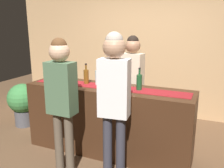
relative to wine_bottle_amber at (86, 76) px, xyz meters
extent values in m
plane|color=brown|center=(0.37, -0.04, -1.10)|extent=(10.00, 10.00, 0.00)
cube|color=tan|center=(0.37, 1.86, 0.35)|extent=(6.00, 0.12, 2.90)
cube|color=#3D2314|center=(0.37, -0.04, -0.61)|extent=(2.39, 0.60, 0.99)
cube|color=maroon|center=(0.37, -0.04, -0.11)|extent=(2.27, 0.28, 0.01)
cylinder|color=brown|center=(0.00, 0.00, -0.01)|extent=(0.07, 0.07, 0.21)
cylinder|color=brown|center=(0.00, 0.00, 0.13)|extent=(0.03, 0.03, 0.08)
cylinder|color=black|center=(0.00, 0.00, 0.18)|extent=(0.03, 0.03, 0.02)
cylinder|color=#194723|center=(0.81, -0.02, -0.01)|extent=(0.07, 0.07, 0.21)
cylinder|color=#194723|center=(0.81, -0.02, 0.13)|extent=(0.03, 0.03, 0.08)
cylinder|color=black|center=(0.81, -0.02, 0.18)|extent=(0.03, 0.03, 0.02)
cylinder|color=#B2C6C1|center=(0.18, 0.02, -0.01)|extent=(0.07, 0.07, 0.21)
cylinder|color=#B2C6C1|center=(0.18, 0.02, 0.13)|extent=(0.03, 0.03, 0.08)
cylinder|color=black|center=(0.18, 0.02, 0.18)|extent=(0.03, 0.03, 0.02)
cylinder|color=silver|center=(0.57, -0.13, -0.11)|extent=(0.06, 0.06, 0.00)
cylinder|color=silver|center=(0.57, -0.13, -0.07)|extent=(0.01, 0.01, 0.08)
cone|color=silver|center=(0.57, -0.13, 0.00)|extent=(0.07, 0.07, 0.06)
cylinder|color=silver|center=(-0.70, -0.01, -0.11)|extent=(0.06, 0.06, 0.00)
cylinder|color=silver|center=(-0.70, -0.01, -0.07)|extent=(0.01, 0.01, 0.08)
cone|color=silver|center=(-0.70, -0.01, 0.00)|extent=(0.07, 0.07, 0.06)
cylinder|color=#26262B|center=(0.61, 0.53, -0.71)|extent=(0.11, 0.11, 0.78)
cylinder|color=#26262B|center=(0.45, 0.55, -0.71)|extent=(0.11, 0.11, 0.78)
cube|color=beige|center=(0.53, 0.54, -0.01)|extent=(0.36, 0.24, 0.62)
sphere|color=#9E7051|center=(0.53, 0.54, 0.42)|extent=(0.23, 0.23, 0.23)
sphere|color=black|center=(0.53, 0.54, 0.48)|extent=(0.18, 0.18, 0.18)
cylinder|color=#33333D|center=(0.63, -0.65, -0.69)|extent=(0.11, 0.11, 0.83)
cylinder|color=#33333D|center=(0.79, -0.63, -0.69)|extent=(0.11, 0.11, 0.83)
cube|color=white|center=(0.71, -0.64, 0.05)|extent=(0.36, 0.24, 0.66)
sphere|color=tan|center=(0.71, -0.64, 0.51)|extent=(0.25, 0.25, 0.25)
sphere|color=#AD9E8E|center=(0.71, -0.64, 0.57)|extent=(0.19, 0.19, 0.19)
cylinder|color=brown|center=(-0.01, -0.72, -0.70)|extent=(0.11, 0.11, 0.79)
cylinder|color=brown|center=(0.15, -0.73, -0.70)|extent=(0.11, 0.11, 0.79)
cube|color=#4C6B4C|center=(0.07, -0.72, 0.01)|extent=(0.34, 0.21, 0.63)
sphere|color=#DBAD89|center=(0.07, -0.72, 0.44)|extent=(0.24, 0.24, 0.24)
sphere|color=brown|center=(0.07, -0.72, 0.51)|extent=(0.19, 0.19, 0.19)
cylinder|color=#4C4C51|center=(-1.46, 0.21, -0.96)|extent=(0.33, 0.33, 0.29)
sphere|color=#387A3D|center=(-1.46, 0.21, -0.58)|extent=(0.54, 0.54, 0.54)
camera|label=1|loc=(1.72, -3.03, 0.75)|focal=38.86mm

